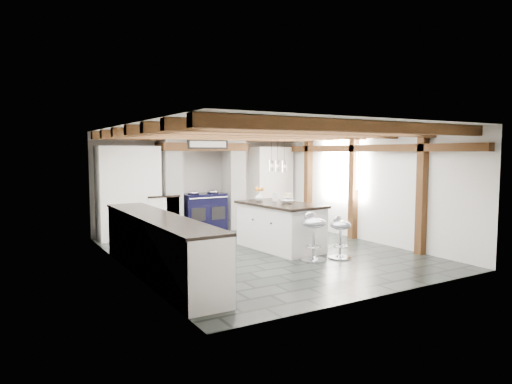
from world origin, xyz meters
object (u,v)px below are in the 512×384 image
range_cooker (203,212)px  bar_stool_far (313,231)px  kitchen_island (280,225)px  bar_stool_near (340,232)px

range_cooker → bar_stool_far: (0.41, -3.68, 0.06)m
range_cooker → kitchen_island: 2.62m
range_cooker → bar_stool_near: bearing=-76.3°
bar_stool_near → range_cooker: bearing=79.9°
range_cooker → bar_stool_far: size_ratio=1.18×
bar_stool_near → kitchen_island: bearing=87.4°
bar_stool_far → range_cooker: bearing=83.1°
kitchen_island → bar_stool_far: 1.11m
range_cooker → kitchen_island: size_ratio=0.53×
kitchen_island → bar_stool_near: bearing=-73.8°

